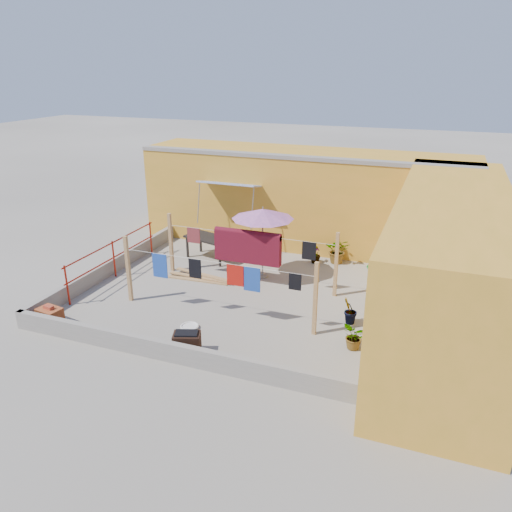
{
  "coord_description": "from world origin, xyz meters",
  "views": [
    {
      "loc": [
        4.86,
        -11.41,
        5.88
      ],
      "look_at": [
        0.41,
        0.3,
        1.05
      ],
      "focal_mm": 35.0,
      "sensor_mm": 36.0,
      "label": 1
    }
  ],
  "objects_px": {
    "brazier": "(187,343)",
    "green_hose": "(375,267)",
    "outdoor_table": "(209,239)",
    "water_jug_a": "(385,283)",
    "white_basin": "(190,327)",
    "water_jug_b": "(386,279)",
    "plant_back_a": "(338,250)",
    "patio_umbrella": "(263,214)",
    "brick_stack": "(50,316)"
  },
  "relations": [
    {
      "from": "brazier",
      "to": "green_hose",
      "type": "relative_size",
      "value": 1.31
    },
    {
      "from": "water_jug_b",
      "to": "plant_back_a",
      "type": "distance_m",
      "value": 2.0
    },
    {
      "from": "outdoor_table",
      "to": "brick_stack",
      "type": "relative_size",
      "value": 2.76
    },
    {
      "from": "patio_umbrella",
      "to": "green_hose",
      "type": "xyz_separation_m",
      "value": [
        3.01,
        1.88,
        -1.88
      ]
    },
    {
      "from": "brazier",
      "to": "green_hose",
      "type": "height_order",
      "value": "brazier"
    },
    {
      "from": "green_hose",
      "to": "plant_back_a",
      "type": "bearing_deg",
      "value": 180.0
    },
    {
      "from": "brick_stack",
      "to": "green_hose",
      "type": "height_order",
      "value": "brick_stack"
    },
    {
      "from": "patio_umbrella",
      "to": "white_basin",
      "type": "distance_m",
      "value": 4.03
    },
    {
      "from": "water_jug_b",
      "to": "brick_stack",
      "type": "bearing_deg",
      "value": -144.04
    },
    {
      "from": "outdoor_table",
      "to": "plant_back_a",
      "type": "distance_m",
      "value": 4.08
    },
    {
      "from": "patio_umbrella",
      "to": "plant_back_a",
      "type": "height_order",
      "value": "patio_umbrella"
    },
    {
      "from": "water_jug_a",
      "to": "water_jug_b",
      "type": "distance_m",
      "value": 0.23
    },
    {
      "from": "outdoor_table",
      "to": "plant_back_a",
      "type": "bearing_deg",
      "value": 15.87
    },
    {
      "from": "patio_umbrella",
      "to": "green_hose",
      "type": "distance_m",
      "value": 4.02
    },
    {
      "from": "outdoor_table",
      "to": "brazier",
      "type": "xyz_separation_m",
      "value": [
        2.0,
        -5.29,
        -0.41
      ]
    },
    {
      "from": "brick_stack",
      "to": "water_jug_b",
      "type": "xyz_separation_m",
      "value": [
        7.27,
        5.27,
        -0.04
      ]
    },
    {
      "from": "brazier",
      "to": "outdoor_table",
      "type": "bearing_deg",
      "value": 110.73
    },
    {
      "from": "outdoor_table",
      "to": "brazier",
      "type": "height_order",
      "value": "outdoor_table"
    },
    {
      "from": "patio_umbrella",
      "to": "brazier",
      "type": "relative_size",
      "value": 3.16
    },
    {
      "from": "brick_stack",
      "to": "white_basin",
      "type": "relative_size",
      "value": 1.41
    },
    {
      "from": "water_jug_a",
      "to": "plant_back_a",
      "type": "xyz_separation_m",
      "value": [
        -1.63,
        1.36,
        0.28
      ]
    },
    {
      "from": "water_jug_b",
      "to": "green_hose",
      "type": "height_order",
      "value": "water_jug_b"
    },
    {
      "from": "patio_umbrella",
      "to": "outdoor_table",
      "type": "relative_size",
      "value": 1.24
    },
    {
      "from": "brick_stack",
      "to": "green_hose",
      "type": "distance_m",
      "value": 9.35
    },
    {
      "from": "patio_umbrella",
      "to": "green_hose",
      "type": "height_order",
      "value": "patio_umbrella"
    },
    {
      "from": "water_jug_a",
      "to": "white_basin",
      "type": "bearing_deg",
      "value": -134.87
    },
    {
      "from": "white_basin",
      "to": "brick_stack",
      "type": "bearing_deg",
      "value": -162.9
    },
    {
      "from": "plant_back_a",
      "to": "green_hose",
      "type": "bearing_deg",
      "value": -0.0
    },
    {
      "from": "white_basin",
      "to": "plant_back_a",
      "type": "bearing_deg",
      "value": 66.08
    },
    {
      "from": "brazier",
      "to": "plant_back_a",
      "type": "height_order",
      "value": "plant_back_a"
    },
    {
      "from": "brazier",
      "to": "water_jug_a",
      "type": "bearing_deg",
      "value": 54.84
    },
    {
      "from": "water_jug_b",
      "to": "plant_back_a",
      "type": "relative_size",
      "value": 0.46
    },
    {
      "from": "outdoor_table",
      "to": "green_hose",
      "type": "relative_size",
      "value": 3.34
    },
    {
      "from": "white_basin",
      "to": "brazier",
      "type": "bearing_deg",
      "value": -64.45
    },
    {
      "from": "brick_stack",
      "to": "plant_back_a",
      "type": "relative_size",
      "value": 0.75
    },
    {
      "from": "plant_back_a",
      "to": "white_basin",
      "type": "bearing_deg",
      "value": -113.92
    },
    {
      "from": "patio_umbrella",
      "to": "green_hose",
      "type": "relative_size",
      "value": 4.14
    },
    {
      "from": "brazier",
      "to": "plant_back_a",
      "type": "bearing_deg",
      "value": 73.3
    },
    {
      "from": "green_hose",
      "to": "white_basin",
      "type": "bearing_deg",
      "value": -123.48
    },
    {
      "from": "white_basin",
      "to": "water_jug_a",
      "type": "relative_size",
      "value": 1.43
    },
    {
      "from": "plant_back_a",
      "to": "brazier",
      "type": "bearing_deg",
      "value": -106.7
    },
    {
      "from": "green_hose",
      "to": "plant_back_a",
      "type": "distance_m",
      "value": 1.24
    },
    {
      "from": "green_hose",
      "to": "plant_back_a",
      "type": "relative_size",
      "value": 0.62
    },
    {
      "from": "patio_umbrella",
      "to": "plant_back_a",
      "type": "bearing_deg",
      "value": 45.7
    },
    {
      "from": "white_basin",
      "to": "outdoor_table",
      "type": "bearing_deg",
      "value": 109.56
    },
    {
      "from": "patio_umbrella",
      "to": "water_jug_a",
      "type": "relative_size",
      "value": 6.89
    },
    {
      "from": "patio_umbrella",
      "to": "white_basin",
      "type": "height_order",
      "value": "patio_umbrella"
    },
    {
      "from": "patio_umbrella",
      "to": "water_jug_b",
      "type": "distance_m",
      "value": 3.96
    },
    {
      "from": "patio_umbrella",
      "to": "outdoor_table",
      "type": "distance_m",
      "value": 2.55
    },
    {
      "from": "brazier",
      "to": "water_jug_b",
      "type": "xyz_separation_m",
      "value": [
        3.55,
        5.27,
        -0.09
      ]
    }
  ]
}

